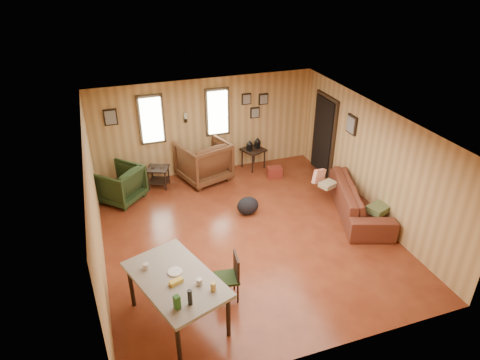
% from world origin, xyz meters
% --- Properties ---
extents(room, '(5.54, 6.04, 2.44)m').
position_xyz_m(room, '(0.17, 0.27, 1.21)').
color(room, brown).
rests_on(room, ground).
extents(sofa, '(1.42, 2.43, 0.91)m').
position_xyz_m(sofa, '(2.59, -0.01, 0.46)').
color(sofa, '#5F2A1B').
rests_on(sofa, ground).
extents(recliner_brown, '(1.34, 1.29, 1.11)m').
position_xyz_m(recliner_brown, '(-0.20, 2.55, 0.56)').
color(recliner_brown, '#532E18').
rests_on(recliner_brown, ground).
extents(recliner_green, '(1.20, 1.20, 0.90)m').
position_xyz_m(recliner_green, '(-2.24, 2.20, 0.45)').
color(recliner_green, '#213016').
rests_on(recliner_green, ground).
extents(end_table, '(0.62, 0.59, 0.62)m').
position_xyz_m(end_table, '(-1.32, 2.54, 0.35)').
color(end_table, black).
rests_on(end_table, ground).
extents(side_table, '(0.66, 0.66, 0.82)m').
position_xyz_m(side_table, '(1.17, 2.74, 0.56)').
color(side_table, black).
rests_on(side_table, ground).
extents(cooler, '(0.40, 0.32, 0.26)m').
position_xyz_m(cooler, '(1.50, 2.09, 0.13)').
color(cooler, maroon).
rests_on(cooler, ground).
extents(backpack, '(0.50, 0.39, 0.41)m').
position_xyz_m(backpack, '(0.28, 0.71, 0.20)').
color(backpack, black).
rests_on(backpack, ground).
extents(sofa_pillows, '(1.00, 1.81, 0.37)m').
position_xyz_m(sofa_pillows, '(2.31, 0.01, 0.51)').
color(sofa_pillows, '#505B32').
rests_on(sofa_pillows, sofa).
extents(dining_table, '(1.48, 1.89, 1.09)m').
position_xyz_m(dining_table, '(-1.73, -1.77, 0.77)').
color(dining_table, gray).
rests_on(dining_table, ground).
extents(dining_chair, '(0.42, 0.42, 0.83)m').
position_xyz_m(dining_chair, '(-0.83, -1.53, 0.47)').
color(dining_chair, '#213016').
rests_on(dining_chair, ground).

